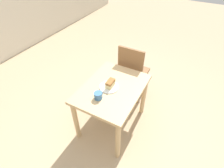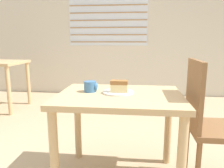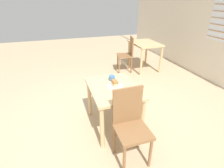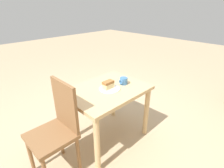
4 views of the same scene
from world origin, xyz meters
The scene contains 8 objects.
ground_plane centered at (0.00, 0.00, 0.00)m, with size 14.00×14.00×0.00m, color tan.
dining_table_near centered at (0.09, 0.17, 0.59)m, with size 0.92×0.69×0.70m.
dining_table_far centered at (-2.06, 1.82, 0.64)m, with size 0.93×0.69×0.77m.
chair_near_window centered at (0.73, 0.17, 0.52)m, with size 0.40×0.40×0.96m.
chair_far_corner centered at (-2.04, 1.29, 0.52)m, with size 0.48×0.48×0.96m.
plate centered at (0.07, 0.20, 0.71)m, with size 0.24×0.24×0.01m.
cake_slice centered at (0.08, 0.19, 0.76)m, with size 0.13×0.07×0.09m.
coffee_mug centered at (-0.14, 0.22, 0.74)m, with size 0.10×0.09×0.08m.
Camera 3 is at (2.26, -0.57, 1.89)m, focal length 28.00 mm.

